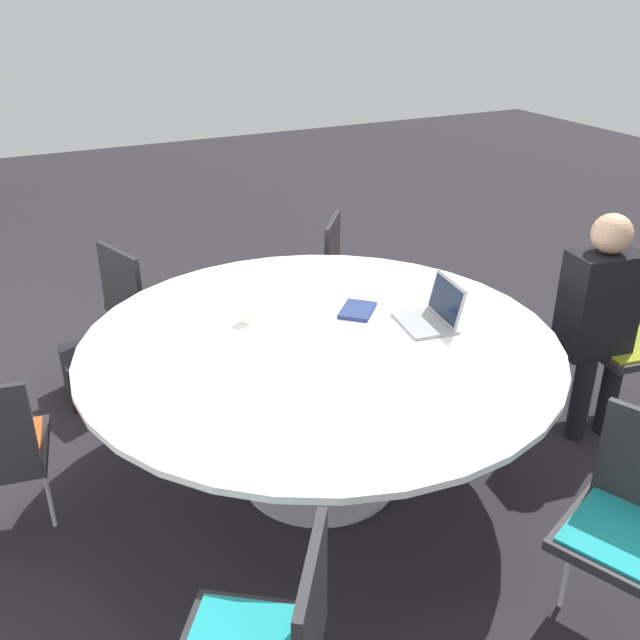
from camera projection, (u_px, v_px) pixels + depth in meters
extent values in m
plane|color=black|center=(320.00, 474.00, 3.56)|extent=(16.00, 16.00, 0.00)
cylinder|color=#B7B7BC|center=(320.00, 473.00, 3.56)|extent=(0.78, 0.78, 0.02)
cylinder|color=#B7B7BC|center=(320.00, 411.00, 3.40)|extent=(0.15, 0.15, 0.71)
cylinder|color=white|center=(320.00, 343.00, 3.24)|extent=(2.18, 2.18, 0.03)
cube|color=#262628|center=(627.00, 347.00, 3.84)|extent=(0.48, 0.50, 0.04)
cube|color=olive|center=(628.00, 343.00, 3.83)|extent=(0.42, 0.44, 0.01)
cube|color=#262628|center=(611.00, 296.00, 3.91)|extent=(0.09, 0.42, 0.40)
cylinder|color=silver|center=(592.00, 389.00, 3.89)|extent=(0.02, 0.02, 0.42)
cube|color=#262628|center=(362.00, 283.00, 4.64)|extent=(0.60, 0.60, 0.04)
cube|color=red|center=(362.00, 279.00, 4.63)|extent=(0.53, 0.53, 0.01)
cube|color=#262628|center=(333.00, 249.00, 4.58)|extent=(0.35, 0.28, 0.40)
cylinder|color=silver|center=(365.00, 304.00, 4.90)|extent=(0.02, 0.02, 0.42)
cylinder|color=silver|center=(357.00, 327.00, 4.58)|extent=(0.02, 0.02, 0.42)
cube|color=#262628|center=(154.00, 308.00, 4.30)|extent=(0.55, 0.54, 0.04)
cube|color=olive|center=(154.00, 304.00, 4.28)|extent=(0.48, 0.47, 0.01)
cube|color=#262628|center=(121.00, 283.00, 4.08)|extent=(0.41, 0.16, 0.40)
cylinder|color=silver|center=(142.00, 332.00, 4.51)|extent=(0.02, 0.02, 0.42)
cylinder|color=silver|center=(174.00, 351.00, 4.28)|extent=(0.02, 0.02, 0.42)
cylinder|color=silver|center=(48.00, 489.00, 3.14)|extent=(0.02, 0.02, 0.42)
cube|color=#262628|center=(311.00, 614.00, 1.97)|extent=(0.36, 0.26, 0.40)
cube|color=#262628|center=(626.00, 542.00, 2.52)|extent=(0.57, 0.56, 0.04)
cube|color=teal|center=(628.00, 536.00, 2.51)|extent=(0.50, 0.49, 0.01)
cylinder|color=silver|center=(568.00, 566.00, 2.73)|extent=(0.02, 0.02, 0.42)
cylinder|color=black|center=(609.00, 395.00, 3.80)|extent=(0.10, 0.10, 0.46)
cylinder|color=black|center=(580.00, 400.00, 3.76)|extent=(0.10, 0.10, 0.46)
cube|color=black|center=(599.00, 303.00, 3.64)|extent=(0.27, 0.39, 0.55)
sphere|color=tan|center=(612.00, 234.00, 3.48)|extent=(0.20, 0.20, 0.20)
cube|color=#99999E|center=(424.00, 323.00, 3.37)|extent=(0.32, 0.27, 0.02)
cube|color=#99999E|center=(447.00, 300.00, 3.35)|extent=(0.30, 0.09, 0.20)
cube|color=black|center=(445.00, 300.00, 3.35)|extent=(0.26, 0.08, 0.17)
cube|color=navy|center=(357.00, 310.00, 3.49)|extent=(0.26, 0.25, 0.02)
cylinder|color=white|center=(247.00, 314.00, 3.37)|extent=(0.07, 0.07, 0.09)
cube|color=black|center=(80.00, 376.00, 4.16)|extent=(0.36, 0.16, 0.28)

